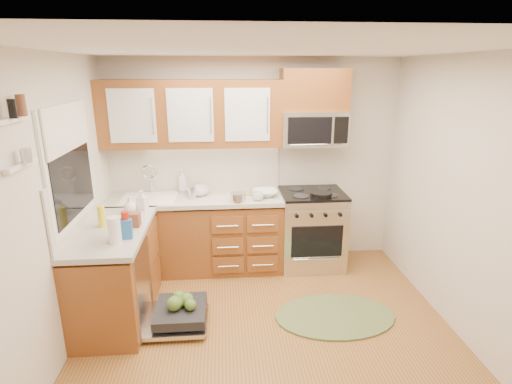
{
  "coord_description": "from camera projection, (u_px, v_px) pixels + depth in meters",
  "views": [
    {
      "loc": [
        -0.38,
        -3.06,
        2.36
      ],
      "look_at": [
        -0.05,
        0.85,
        1.15
      ],
      "focal_mm": 28.0,
      "sensor_mm": 36.0,
      "label": 1
    }
  ],
  "objects": [
    {
      "name": "wall_back",
      "position": [
        254.0,
        163.0,
        4.94
      ],
      "size": [
        3.5,
        0.04,
        2.5
      ],
      "primitive_type": "cube",
      "color": "beige",
      "rests_on": "ground"
    },
    {
      "name": "cutting_board",
      "position": [
        251.0,
        193.0,
        4.81
      ],
      "size": [
        0.28,
        0.2,
        0.02
      ],
      "primitive_type": "cube",
      "rotation": [
        0.0,
        0.0,
        0.11
      ],
      "color": "tan",
      "rests_on": "countertop_back"
    },
    {
      "name": "floor",
      "position": [
        269.0,
        339.0,
        3.64
      ],
      "size": [
        3.5,
        3.5,
        0.0
      ],
      "primitive_type": "plane",
      "color": "brown",
      "rests_on": "ground"
    },
    {
      "name": "upper_cabinets",
      "position": [
        192.0,
        114.0,
        4.53
      ],
      "size": [
        2.05,
        0.35,
        0.75
      ],
      "primitive_type": null,
      "color": "brown",
      "rests_on": "ground"
    },
    {
      "name": "dishwasher",
      "position": [
        177.0,
        315.0,
        3.83
      ],
      "size": [
        0.7,
        0.6,
        0.2
      ],
      "primitive_type": null,
      "color": "silver",
      "rests_on": "ground"
    },
    {
      "name": "rug",
      "position": [
        335.0,
        316.0,
        3.97
      ],
      "size": [
        1.36,
        1.06,
        0.02
      ],
      "primitive_type": null,
      "rotation": [
        0.0,
        0.0,
        -0.27
      ],
      "color": "#5E6D3E",
      "rests_on": "ground"
    },
    {
      "name": "skillet",
      "position": [
        321.0,
        194.0,
        4.62
      ],
      "size": [
        0.31,
        0.31,
        0.05
      ],
      "primitive_type": "cylinder",
      "rotation": [
        0.0,
        0.0,
        -0.26
      ],
      "color": "black",
      "rests_on": "range"
    },
    {
      "name": "wall_left",
      "position": [
        50.0,
        217.0,
        3.13
      ],
      "size": [
        0.04,
        3.5,
        2.5
      ],
      "primitive_type": "cube",
      "color": "beige",
      "rests_on": "ground"
    },
    {
      "name": "stock_pot",
      "position": [
        238.0,
        197.0,
        4.5
      ],
      "size": [
        0.21,
        0.21,
        0.11
      ],
      "primitive_type": "cylinder",
      "rotation": [
        0.0,
        0.0,
        -0.2
      ],
      "color": "silver",
      "rests_on": "countertop_back"
    },
    {
      "name": "sink",
      "position": [
        150.0,
        209.0,
        4.66
      ],
      "size": [
        0.62,
        0.5,
        0.26
      ],
      "primitive_type": null,
      "color": "white",
      "rests_on": "ground"
    },
    {
      "name": "paper_towel_roll",
      "position": [
        115.0,
        230.0,
        3.41
      ],
      "size": [
        0.11,
        0.11,
        0.23
      ],
      "primitive_type": "cylinder",
      "rotation": [
        0.0,
        0.0,
        -0.0
      ],
      "color": "white",
      "rests_on": "countertop_left"
    },
    {
      "name": "backsplash_back",
      "position": [
        195.0,
        167.0,
        4.88
      ],
      "size": [
        2.05,
        0.02,
        0.57
      ],
      "primitive_type": "cube",
      "color": "beige",
      "rests_on": "ground"
    },
    {
      "name": "mustard_bottle",
      "position": [
        101.0,
        216.0,
        3.77
      ],
      "size": [
        0.07,
        0.07,
        0.21
      ],
      "primitive_type": "cylinder",
      "rotation": [
        0.0,
        0.0,
        -0.08
      ],
      "color": "yellow",
      "rests_on": "countertop_left"
    },
    {
      "name": "shelf_upper",
      "position": [
        13.0,
        119.0,
        2.57
      ],
      "size": [
        0.04,
        0.4,
        0.03
      ],
      "primitive_type": "cube",
      "color": "white",
      "rests_on": "ground"
    },
    {
      "name": "bowl_b",
      "position": [
        198.0,
        191.0,
        4.74
      ],
      "size": [
        0.36,
        0.36,
        0.09
      ],
      "primitive_type": "imported",
      "rotation": [
        0.0,
        0.0,
        0.38
      ],
      "color": "#999999",
      "rests_on": "countertop_back"
    },
    {
      "name": "red_bottle",
      "position": [
        126.0,
        225.0,
        3.52
      ],
      "size": [
        0.08,
        0.08,
        0.24
      ],
      "primitive_type": "cylinder",
      "rotation": [
        0.0,
        0.0,
        -0.39
      ],
      "color": "#A71D0D",
      "rests_on": "countertop_left"
    },
    {
      "name": "countertop_back",
      "position": [
        195.0,
        199.0,
        4.69
      ],
      "size": [
        2.07,
        0.64,
        0.05
      ],
      "primitive_type": "cube",
      "color": "#B8B3A8",
      "rests_on": "base_cabinet_back"
    },
    {
      "name": "window_blind",
      "position": [
        67.0,
        128.0,
        3.43
      ],
      "size": [
        0.02,
        0.96,
        0.4
      ],
      "primitive_type": "cube",
      "color": "white",
      "rests_on": "ground"
    },
    {
      "name": "countertop_left",
      "position": [
        112.0,
        231.0,
        3.76
      ],
      "size": [
        0.64,
        1.27,
        0.05
      ],
      "primitive_type": "cube",
      "color": "#B8B3A8",
      "rests_on": "base_cabinet_left"
    },
    {
      "name": "shelf_lower",
      "position": [
        21.0,
        165.0,
        2.65
      ],
      "size": [
        0.04,
        0.4,
        0.03
      ],
      "primitive_type": "cube",
      "color": "white",
      "rests_on": "ground"
    },
    {
      "name": "wall_front",
      "position": [
        322.0,
        357.0,
        1.61
      ],
      "size": [
        3.5,
        0.04,
        2.5
      ],
      "primitive_type": "cube",
      "color": "beige",
      "rests_on": "ground"
    },
    {
      "name": "ceiling",
      "position": [
        273.0,
        49.0,
        2.9
      ],
      "size": [
        3.5,
        3.5,
        0.0
      ],
      "primitive_type": "plane",
      "rotation": [
        3.14,
        0.0,
        0.0
      ],
      "color": "white",
      "rests_on": "ground"
    },
    {
      "name": "wooden_box",
      "position": [
        133.0,
        220.0,
        3.79
      ],
      "size": [
        0.14,
        0.1,
        0.14
      ],
      "primitive_type": "cube",
      "rotation": [
        0.0,
        0.0,
        -0.05
      ],
      "color": "brown",
      "rests_on": "countertop_left"
    },
    {
      "name": "base_cabinet_back",
      "position": [
        197.0,
        236.0,
        4.84
      ],
      "size": [
        2.05,
        0.6,
        0.85
      ],
      "primitive_type": "cube",
      "color": "brown",
      "rests_on": "ground"
    },
    {
      "name": "backsplash_left",
      "position": [
        76.0,
        201.0,
        3.65
      ],
      "size": [
        0.02,
        1.25,
        0.57
      ],
      "primitive_type": "cube",
      "color": "beige",
      "rests_on": "ground"
    },
    {
      "name": "microwave",
      "position": [
        313.0,
        128.0,
        4.67
      ],
      "size": [
        0.76,
        0.38,
        0.4
      ],
      "primitive_type": null,
      "color": "silver",
      "rests_on": "ground"
    },
    {
      "name": "range",
      "position": [
        311.0,
        229.0,
        4.92
      ],
      "size": [
        0.76,
        0.64,
        0.95
      ],
      "primitive_type": null,
      "color": "silver",
      "rests_on": "ground"
    },
    {
      "name": "canister",
      "position": [
        192.0,
        192.0,
        4.6
      ],
      "size": [
        0.1,
        0.1,
        0.15
      ],
      "primitive_type": "cylinder",
      "rotation": [
        0.0,
        0.0,
        0.04
      ],
      "color": "silver",
      "rests_on": "countertop_back"
    },
    {
      "name": "blue_carton",
      "position": [
        126.0,
        229.0,
        3.51
      ],
      "size": [
        0.11,
        0.07,
        0.18
      ],
      "primitive_type": "cube",
      "rotation": [
        0.0,
        0.0,
        0.08
      ],
      "color": "#235DA4",
      "rests_on": "countertop_left"
    },
    {
      "name": "soap_bottle_c",
      "position": [
        130.0,
        205.0,
        4.16
      ],
      "size": [
        0.16,
        0.16,
        0.16
      ],
      "primitive_type": "imported",
      "rotation": [
        0.0,
        0.0,
        0.33
      ],
      "color": "#999999",
      "rests_on": "countertop_left"
    },
    {
      "name": "wall_right",
      "position": [
        474.0,
        205.0,
        3.41
      ],
      "size": [
        0.04,
        3.5,
        2.5
      ],
      "primitive_type": "cube",
      "color": "beige",
      "rests_on": "ground"
    },
    {
      "name": "bowl_a",
      "position": [
        265.0,
        193.0,
        4.71
      ],
      "size": [
        0.31,
        0.31,
        0.07
      ],
      "primitive_type": "imported",
      "rotation": [
        0.0,
        0.0,
        -0.06
      ],
      "color": "#999999",
      "rests_on": "countertop_back"
    },
    {
      "name": "cup",
      "position": [
        258.0,
        196.0,
        4.54
      ],
      "size": [
        0.14,
        0.14,
        0.1
      ],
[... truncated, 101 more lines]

